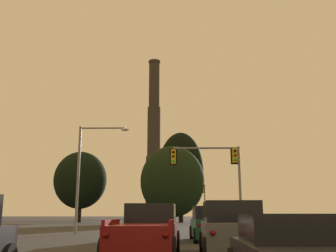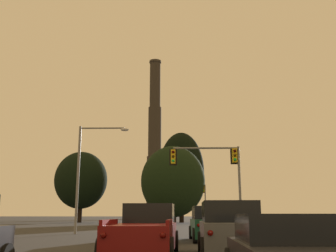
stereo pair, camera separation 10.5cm
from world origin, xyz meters
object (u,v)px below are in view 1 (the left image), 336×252
object	(u,v)px
suv_right_lane_front	(210,224)
street_lamp	(87,165)
pickup_truck_center_lane_front	(152,226)
suv_right_lane_second	(231,230)
traffic_light_far_right	(204,198)
traffic_light_overhead_right	(216,167)
pickup_truck_center_lane_second	(147,232)
smokestack	(154,154)

from	to	relation	value
suv_right_lane_front	street_lamp	distance (m)	12.12
suv_right_lane_front	pickup_truck_center_lane_front	world-z (taller)	suv_right_lane_front
suv_right_lane_second	pickup_truck_center_lane_front	size ratio (longest dim) A/B	0.89
suv_right_lane_front	traffic_light_far_right	world-z (taller)	traffic_light_far_right
street_lamp	traffic_light_far_right	bearing A→B (deg)	71.61
traffic_light_overhead_right	pickup_truck_center_lane_second	bearing A→B (deg)	-105.06
pickup_truck_center_lane_front	street_lamp	world-z (taller)	street_lamp
suv_right_lane_second	smokestack	size ratio (longest dim) A/B	0.09
traffic_light_far_right	pickup_truck_center_lane_second	bearing A→B (deg)	-96.16
suv_right_lane_second	traffic_light_far_right	size ratio (longest dim) A/B	0.82
suv_right_lane_front	pickup_truck_center_lane_front	size ratio (longest dim) A/B	0.89
smokestack	traffic_light_far_right	bearing A→B (deg)	-79.78
suv_right_lane_front	traffic_light_overhead_right	bearing A→B (deg)	79.38
pickup_truck_center_lane_front	smokestack	bearing A→B (deg)	90.90
pickup_truck_center_lane_second	smokestack	distance (m)	117.51
traffic_light_far_right	smokestack	size ratio (longest dim) A/B	0.11
pickup_truck_center_lane_front	street_lamp	xyz separation A→B (m)	(-5.47, 7.36, 4.29)
suv_right_lane_second	suv_right_lane_front	world-z (taller)	same
pickup_truck_center_lane_second	pickup_truck_center_lane_front	bearing A→B (deg)	93.98
traffic_light_overhead_right	smokestack	xyz separation A→B (m)	(-10.68, 100.85, 16.40)
pickup_truck_center_lane_second	suv_right_lane_second	xyz separation A→B (m)	(2.92, -0.10, 0.09)
pickup_truck_center_lane_second	street_lamp	xyz separation A→B (m)	(-5.80, 15.58, 4.29)
traffic_light_far_right	street_lamp	world-z (taller)	street_lamp
suv_right_lane_second	traffic_light_overhead_right	size ratio (longest dim) A/B	0.78
pickup_truck_center_lane_second	suv_right_lane_front	size ratio (longest dim) A/B	1.12
pickup_truck_center_lane_second	traffic_light_far_right	world-z (taller)	traffic_light_far_right
suv_right_lane_front	pickup_truck_center_lane_front	bearing A→B (deg)	179.09
suv_right_lane_front	street_lamp	size ratio (longest dim) A/B	0.61
smokestack	street_lamp	bearing A→B (deg)	-89.47
traffic_light_far_right	street_lamp	size ratio (longest dim) A/B	0.74
suv_right_lane_front	street_lamp	bearing A→B (deg)	138.58
street_lamp	suv_right_lane_second	bearing A→B (deg)	-60.94
suv_right_lane_second	pickup_truck_center_lane_second	bearing A→B (deg)	179.49
traffic_light_overhead_right	traffic_light_far_right	bearing A→B (deg)	87.77
pickup_truck_center_lane_front	smokestack	size ratio (longest dim) A/B	0.10
pickup_truck_center_lane_front	smokestack	xyz separation A→B (m)	(-6.40, 107.30, 20.43)
pickup_truck_center_lane_second	suv_right_lane_second	bearing A→B (deg)	-0.33
suv_right_lane_second	traffic_light_overhead_right	xyz separation A→B (m)	(1.03, 14.77, 3.93)
suv_right_lane_front	traffic_light_overhead_right	world-z (taller)	traffic_light_overhead_right
street_lamp	smokestack	distance (m)	101.24
pickup_truck_center_lane_front	traffic_light_far_right	bearing A→B (deg)	79.64
pickup_truck_center_lane_second	pickup_truck_center_lane_front	distance (m)	8.23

